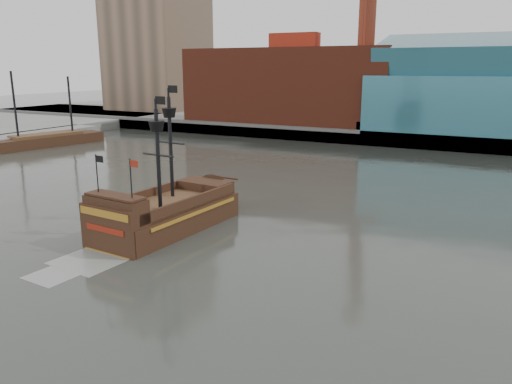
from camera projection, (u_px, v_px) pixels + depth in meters
The scene contains 6 objects.
ground at pixel (169, 281), 32.21m from camera, with size 400.00×400.00×0.00m, color #292C27.
promenade_far at pixel (419, 124), 111.35m from camera, with size 220.00×60.00×2.00m, color slate.
seawall at pixel (389, 139), 85.82m from camera, with size 220.00×1.00×2.60m, color #4C4C49.
skyline at pixel (449, 8), 96.87m from camera, with size 149.00×45.00×62.00m.
pirate_ship at pixel (166, 217), 42.11m from camera, with size 6.51×17.51×12.84m.
docked_vessel at pixel (47, 141), 86.68m from camera, with size 8.64×20.19×13.39m.
Camera 1 is at (18.59, -23.98, 13.47)m, focal length 35.00 mm.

